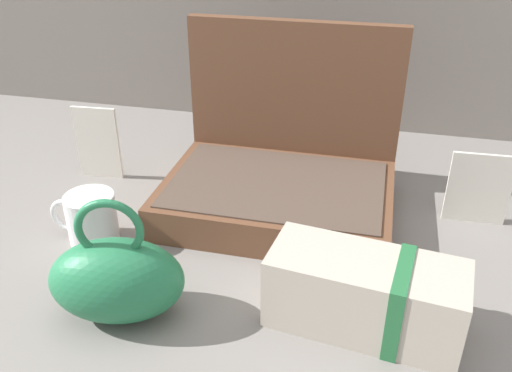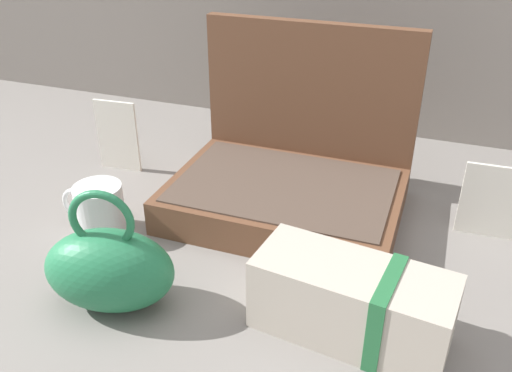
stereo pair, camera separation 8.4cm
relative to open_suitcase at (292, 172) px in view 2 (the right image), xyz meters
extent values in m
plane|color=slate|center=(-0.02, -0.15, -0.07)|extent=(6.00, 6.00, 0.00)
cube|color=brown|center=(0.00, -0.04, -0.04)|extent=(0.41, 0.28, 0.06)
cube|color=#4C3D33|center=(0.00, -0.04, -0.01)|extent=(0.38, 0.25, 0.00)
cube|color=brown|center=(0.00, 0.11, 0.09)|extent=(0.41, 0.02, 0.32)
ellipsoid|color=#237247|center=(-0.16, -0.36, -0.01)|extent=(0.21, 0.15, 0.12)
torus|color=#237247|center=(-0.16, -0.36, 0.07)|extent=(0.09, 0.03, 0.09)
cube|color=#B2A899|center=(0.17, -0.30, -0.02)|extent=(0.27, 0.14, 0.11)
cube|color=#236638|center=(0.22, -0.30, -0.02)|extent=(0.03, 0.11, 0.11)
cylinder|color=silver|center=(-0.28, -0.20, -0.03)|extent=(0.08, 0.08, 0.09)
torus|color=silver|center=(-0.33, -0.20, -0.03)|extent=(0.06, 0.01, 0.06)
cube|color=silver|center=(0.35, 0.02, 0.00)|extent=(0.11, 0.01, 0.13)
cube|color=white|center=(-0.38, 0.02, 0.01)|extent=(0.09, 0.01, 0.15)
camera|label=1|loc=(0.16, -0.88, 0.47)|focal=38.30mm
camera|label=2|loc=(0.24, -0.86, 0.47)|focal=38.30mm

